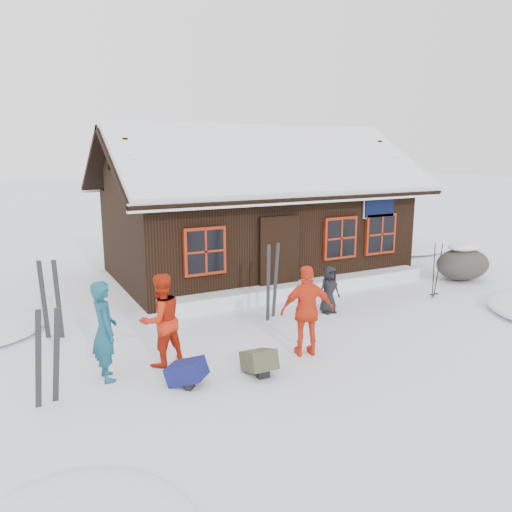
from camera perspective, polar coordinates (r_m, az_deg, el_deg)
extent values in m
plane|color=white|center=(10.46, 5.03, -8.53)|extent=(120.00, 120.00, 0.00)
cube|color=black|center=(15.08, -0.26, 2.79)|extent=(8.00, 5.00, 2.50)
cube|color=black|center=(13.60, 2.63, 10.67)|extent=(8.90, 3.14, 1.88)
cube|color=black|center=(16.22, -2.70, 10.87)|extent=(8.90, 3.14, 1.88)
cube|color=white|center=(13.59, 2.63, 11.26)|extent=(8.72, 3.07, 1.86)
cube|color=white|center=(16.21, -2.70, 11.37)|extent=(8.72, 3.07, 1.86)
cube|color=white|center=(14.90, -0.27, 14.14)|extent=(8.81, 0.22, 0.14)
cube|color=silver|center=(12.39, 6.03, 6.46)|extent=(8.90, 0.10, 0.20)
cube|color=black|center=(12.64, 2.61, -0.17)|extent=(1.00, 0.10, 2.00)
cube|color=black|center=(14.30, 13.94, 5.57)|extent=(1.00, 0.06, 0.60)
cube|color=maroon|center=(11.71, -5.85, 0.55)|extent=(1.04, 0.10, 1.14)
cube|color=black|center=(11.67, -5.78, 0.51)|extent=(0.90, 0.04, 1.00)
cube|color=maroon|center=(13.60, 9.59, 2.04)|extent=(1.04, 0.10, 1.14)
cube|color=black|center=(13.57, 9.70, 2.02)|extent=(0.90, 0.04, 1.00)
cube|color=maroon|center=(14.48, 14.03, 2.45)|extent=(1.04, 0.10, 1.14)
cube|color=black|center=(14.45, 14.14, 2.42)|extent=(0.90, 0.04, 1.00)
cube|color=white|center=(12.98, 5.32, -3.64)|extent=(7.60, 0.60, 0.35)
ellipsoid|color=white|center=(19.83, 15.32, 0.91)|extent=(4.00, 4.00, 0.48)
imported|color=navy|center=(8.43, -16.93, -8.17)|extent=(0.42, 0.62, 1.65)
imported|color=red|center=(8.76, -10.80, -7.18)|extent=(0.92, 0.79, 1.63)
imported|color=red|center=(9.05, 5.88, -6.26)|extent=(1.06, 0.68, 1.67)
imported|color=black|center=(11.51, 8.35, -3.84)|extent=(0.55, 0.38, 1.09)
ellipsoid|color=#433C36|center=(15.51, 22.54, -0.87)|extent=(1.65, 1.24, 0.91)
ellipsoid|color=white|center=(15.43, 22.66, 0.55)|extent=(1.04, 0.75, 0.23)
cube|color=black|center=(7.96, -23.62, -10.88)|extent=(0.21, 0.10, 1.50)
cube|color=black|center=(7.99, -21.85, -10.63)|extent=(0.22, 0.08, 1.50)
cube|color=black|center=(10.65, -23.09, -4.75)|extent=(0.15, 0.06, 1.64)
cube|color=black|center=(10.58, -21.68, -4.75)|extent=(0.13, 0.10, 1.64)
cube|color=black|center=(10.87, 1.41, -3.21)|extent=(0.17, 0.16, 1.72)
cube|color=black|center=(11.09, 2.25, -2.90)|extent=(0.21, 0.07, 1.72)
cylinder|color=black|center=(13.28, 19.64, -1.70)|extent=(0.10, 0.13, 1.43)
cylinder|color=black|center=(13.39, 20.09, -1.62)|extent=(0.10, 0.13, 1.43)
cube|color=#121750|center=(8.20, -7.92, -13.44)|extent=(0.69, 0.70, 0.30)
cube|color=#42412F|center=(8.48, 0.33, -12.34)|extent=(0.48, 0.62, 0.33)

